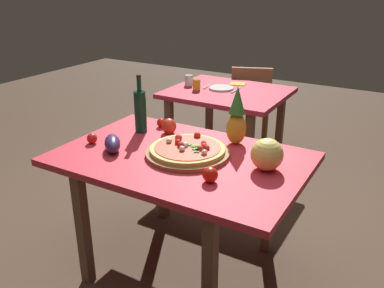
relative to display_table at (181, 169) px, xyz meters
name	(u,v)px	position (x,y,z in m)	size (l,w,h in m)	color
ground_plane	(182,264)	(0.00, 0.00, -0.67)	(10.00, 10.00, 0.00)	#4C3828
display_table	(181,169)	(0.00, 0.00, 0.00)	(1.39, 0.91, 0.75)	brown
background_table	(227,102)	(-0.38, 1.40, -0.02)	(1.00, 0.85, 0.75)	brown
dining_chair	(251,101)	(-0.42, 2.06, -0.19)	(0.52, 0.52, 0.85)	brown
pizza_board	(188,153)	(0.03, 0.03, 0.10)	(0.48, 0.48, 0.03)	brown
pizza	(188,148)	(0.03, 0.03, 0.12)	(0.43, 0.43, 0.06)	#D6B95D
wine_bottle	(140,111)	(-0.42, 0.20, 0.23)	(0.08, 0.08, 0.37)	#0A3320
pineapple_left	(237,119)	(0.19, 0.32, 0.24)	(0.12, 0.12, 0.36)	#B98727
melon	(267,154)	(0.48, 0.08, 0.17)	(0.17, 0.17, 0.17)	#E9CB5F
bell_pepper	(169,126)	(-0.25, 0.27, 0.13)	(0.09, 0.09, 0.10)	red
eggplant	(112,143)	(-0.38, -0.13, 0.13)	(0.20, 0.09, 0.09)	#3A2351
tomato_beside_pepper	(92,138)	(-0.56, -0.11, 0.11)	(0.06, 0.06, 0.06)	red
tomato_by_bottle	(210,175)	(0.29, -0.20, 0.12)	(0.08, 0.08, 0.08)	red
tomato_near_board	(161,123)	(-0.36, 0.34, 0.11)	(0.06, 0.06, 0.06)	red
drinking_glass_juice	(197,85)	(-0.63, 1.28, 0.13)	(0.07, 0.07, 0.09)	gold
drinking_glass_water	(189,80)	(-0.77, 1.39, 0.13)	(0.07, 0.07, 0.09)	silver
dinner_plate	(221,88)	(-0.45, 1.42, 0.09)	(0.22, 0.22, 0.02)	white
fork_utensil	(207,86)	(-0.59, 1.42, 0.09)	(0.02, 0.18, 0.01)	silver
knife_utensil	(236,91)	(-0.31, 1.42, 0.09)	(0.02, 0.18, 0.01)	silver
napkin_folded	(238,84)	(-0.40, 1.65, 0.09)	(0.14, 0.12, 0.01)	yellow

